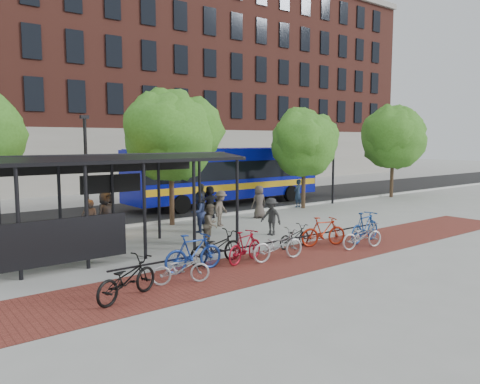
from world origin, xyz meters
TOP-DOWN VIEW (x-y plane):
  - ground at (0.00, 0.00)m, footprint 160.00×160.00m
  - asphalt_street at (0.00, 8.00)m, footprint 160.00×8.00m
  - curb at (0.00, 4.00)m, footprint 160.00×0.25m
  - brick_strip at (-2.00, -5.00)m, footprint 24.00×3.00m
  - bike_rack_rail at (-3.30, -4.10)m, footprint 12.00×0.05m
  - building_brick at (10.00, 26.00)m, footprint 55.00×14.00m
  - bus_shelter at (-8.13, -0.48)m, footprint 10.60×3.07m
  - tree_b at (-2.90, 3.35)m, footprint 5.15×4.20m
  - tree_c at (6.09, 3.35)m, footprint 4.66×3.80m
  - tree_d at (15.10, 3.35)m, footprint 5.39×4.40m
  - lamp_post_left at (-7.00, 3.60)m, footprint 0.35×0.20m
  - lamp_post_right at (9.00, 3.60)m, footprint 0.35×0.20m
  - bus at (3.34, 7.41)m, footprint 13.23×3.22m
  - bike_0 at (-9.27, -5.34)m, footprint 2.18×1.43m
  - bike_2 at (-7.51, -5.06)m, footprint 1.77×1.11m
  - bike_3 at (-6.55, -4.23)m, footprint 2.03×0.67m
  - bike_4 at (-5.45, -3.88)m, footprint 2.09×0.78m
  - bike_5 at (-4.61, -4.36)m, footprint 1.89×1.00m
  - bike_6 at (-3.56, -4.84)m, footprint 2.10×0.92m
  - bike_8 at (-1.77, -3.83)m, footprint 1.71×0.73m
  - bike_9 at (-0.69, -4.31)m, footprint 1.97×1.10m
  - bike_10 at (0.13, -5.50)m, footprint 1.97×0.96m
  - bike_11 at (1.11, -4.88)m, footprint 2.13×0.87m
  - pedestrian_0 at (-6.74, 2.23)m, footprint 1.15×1.03m
  - pedestrian_1 at (-7.64, 1.63)m, footprint 0.75×0.60m
  - pedestrian_2 at (-3.00, 0.99)m, footprint 1.05×0.94m
  - pedestrian_3 at (-1.36, 1.54)m, footprint 1.27×1.09m
  - pedestrian_4 at (-0.98, 3.80)m, footprint 1.15×0.65m
  - pedestrian_5 at (-0.50, 3.73)m, footprint 1.63×0.69m
  - pedestrian_6 at (1.60, 2.21)m, footprint 0.89×0.63m
  - pedestrian_7 at (6.03, 3.80)m, footprint 0.69×0.52m
  - pedestrian_8 at (-3.99, -1.47)m, footprint 0.99×0.93m
  - pedestrian_9 at (-0.89, -1.50)m, footprint 0.78×1.13m

SIDE VIEW (x-z plane):
  - ground at x=0.00m, z-range 0.00..0.00m
  - bike_rack_rail at x=-3.30m, z-range -0.47..0.47m
  - brick_strip at x=-2.00m, z-range 0.00..0.01m
  - asphalt_street at x=0.00m, z-range 0.00..0.01m
  - curb at x=0.00m, z-range 0.00..0.12m
  - bike_8 at x=-1.77m, z-range 0.00..0.87m
  - bike_2 at x=-7.51m, z-range 0.00..0.88m
  - bike_10 at x=0.13m, z-range 0.00..0.99m
  - bike_6 at x=-3.56m, z-range 0.00..1.07m
  - bike_0 at x=-9.27m, z-range 0.00..1.08m
  - bike_4 at x=-5.45m, z-range 0.00..1.09m
  - bike_5 at x=-4.61m, z-range 0.00..1.09m
  - bike_9 at x=-0.69m, z-range 0.00..1.14m
  - bike_3 at x=-6.55m, z-range 0.00..1.20m
  - bike_11 at x=1.11m, z-range 0.00..1.24m
  - pedestrian_9 at x=-0.89m, z-range 0.00..1.62m
  - pedestrian_8 at x=-3.99m, z-range 0.00..1.62m
  - pedestrian_7 at x=6.03m, z-range 0.00..1.70m
  - pedestrian_3 at x=-1.36m, z-range 0.00..1.70m
  - pedestrian_5 at x=-0.50m, z-range 0.00..1.70m
  - pedestrian_6 at x=1.60m, z-range 0.00..1.71m
  - pedestrian_2 at x=-3.00m, z-range 0.00..1.77m
  - pedestrian_1 at x=-7.64m, z-range 0.00..1.78m
  - pedestrian_4 at x=-0.98m, z-range 0.00..1.84m
  - pedestrian_0 at x=-6.74m, z-range 0.00..1.98m
  - bus at x=3.34m, z-range 0.26..3.83m
  - lamp_post_left at x=-7.00m, z-range 0.18..5.31m
  - lamp_post_right at x=9.00m, z-range 0.18..5.31m
  - bus_shelter at x=-8.13m, z-range 1.20..4.80m
  - tree_c at x=6.09m, z-range 1.09..7.02m
  - tree_b at x=-2.90m, z-range 1.22..7.69m
  - tree_d at x=15.10m, z-range 1.19..7.74m
  - building_brick at x=10.00m, z-range 0.00..20.00m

